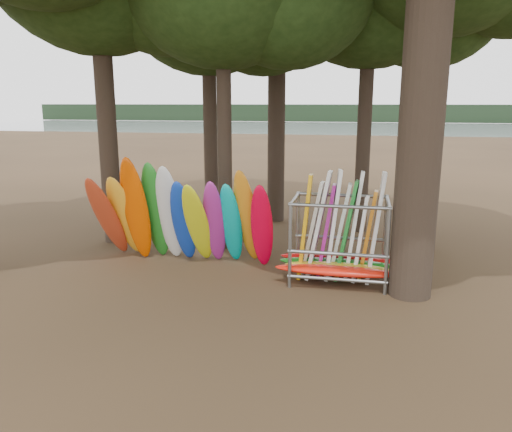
# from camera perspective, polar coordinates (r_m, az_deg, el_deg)

# --- Properties ---
(ground) EXTENTS (120.00, 120.00, 0.00)m
(ground) POSITION_cam_1_polar(r_m,az_deg,el_deg) (13.08, -1.54, -7.43)
(ground) COLOR #47331E
(ground) RESTS_ON ground
(lake) EXTENTS (160.00, 160.00, 0.00)m
(lake) POSITION_cam_1_polar(r_m,az_deg,el_deg) (72.13, 9.66, 9.10)
(lake) COLOR gray
(lake) RESTS_ON ground
(far_shore) EXTENTS (160.00, 4.00, 4.00)m
(far_shore) POSITION_cam_1_polar(r_m,az_deg,el_deg) (121.99, 10.70, 11.48)
(far_shore) COLOR black
(far_shore) RESTS_ON ground
(kayak_row) EXTENTS (5.26, 2.09, 3.22)m
(kayak_row) POSITION_cam_1_polar(r_m,az_deg,el_deg) (14.32, -8.80, -0.20)
(kayak_row) COLOR #AE341A
(kayak_row) RESTS_ON ground
(storage_rack) EXTENTS (3.18, 1.57, 2.90)m
(storage_rack) POSITION_cam_1_polar(r_m,az_deg,el_deg) (12.99, 9.47, -3.00)
(storage_rack) COLOR gray
(storage_rack) RESTS_ON ground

